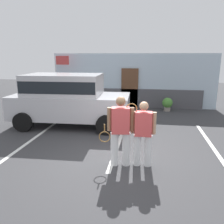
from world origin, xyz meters
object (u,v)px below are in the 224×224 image
(potted_plant_by_porch, at_px, (167,104))
(flag_pole, at_px, (59,71))
(parked_suv, at_px, (68,97))
(tennis_player_woman, at_px, (143,133))
(tennis_player_man, at_px, (120,131))

(potted_plant_by_porch, bearing_deg, flag_pole, 177.94)
(parked_suv, relative_size, tennis_player_woman, 2.80)
(tennis_player_man, distance_m, flag_pole, 7.76)
(tennis_player_woman, bearing_deg, parked_suv, -45.68)
(tennis_player_woman, height_order, potted_plant_by_porch, tennis_player_woman)
(parked_suv, xyz_separation_m, potted_plant_by_porch, (4.12, 3.17, -0.77))
(flag_pole, bearing_deg, potted_plant_by_porch, -2.06)
(tennis_player_man, relative_size, flag_pole, 0.64)
(tennis_player_woman, bearing_deg, tennis_player_man, 5.93)
(potted_plant_by_porch, relative_size, flag_pole, 0.24)
(potted_plant_by_porch, distance_m, flag_pole, 5.98)
(parked_suv, relative_size, potted_plant_by_porch, 6.86)
(tennis_player_woman, distance_m, flag_pole, 8.03)
(tennis_player_man, distance_m, potted_plant_by_porch, 6.54)
(tennis_player_woman, height_order, flag_pole, flag_pole)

